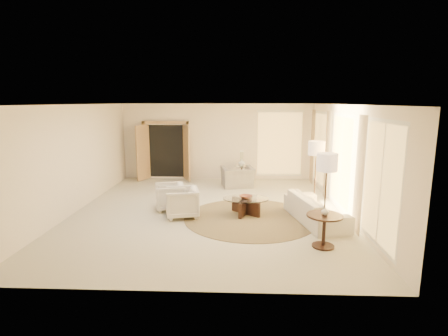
{
  "coord_description": "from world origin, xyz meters",
  "views": [
    {
      "loc": [
        0.78,
        -8.88,
        2.87
      ],
      "look_at": [
        0.4,
        0.4,
        1.1
      ],
      "focal_mm": 28.0,
      "sensor_mm": 36.0,
      "label": 1
    }
  ],
  "objects_px": {
    "armchair_right": "(182,201)",
    "end_vase": "(325,211)",
    "side_table": "(242,173)",
    "coffee_table": "(246,204)",
    "floor_lamp_near": "(316,151)",
    "bowl": "(246,197)",
    "side_vase": "(242,163)",
    "sofa": "(315,209)",
    "armchair_left": "(170,195)",
    "end_table": "(324,225)",
    "accent_chair": "(238,174)",
    "floor_lamp_far": "(327,166)"
  },
  "relations": [
    {
      "from": "armchair_right",
      "to": "end_vase",
      "type": "bearing_deg",
      "value": 48.68
    },
    {
      "from": "side_table",
      "to": "end_vase",
      "type": "height_order",
      "value": "end_vase"
    },
    {
      "from": "coffee_table",
      "to": "armchair_right",
      "type": "bearing_deg",
      "value": -171.54
    },
    {
      "from": "end_vase",
      "to": "coffee_table",
      "type": "bearing_deg",
      "value": 127.27
    },
    {
      "from": "floor_lamp_near",
      "to": "bowl",
      "type": "distance_m",
      "value": 2.34
    },
    {
      "from": "side_vase",
      "to": "sofa",
      "type": "bearing_deg",
      "value": -66.78
    },
    {
      "from": "sofa",
      "to": "armchair_left",
      "type": "distance_m",
      "value": 3.81
    },
    {
      "from": "end_table",
      "to": "armchair_right",
      "type": "bearing_deg",
      "value": 150.71
    },
    {
      "from": "floor_lamp_near",
      "to": "side_vase",
      "type": "relative_size",
      "value": 6.98
    },
    {
      "from": "side_table",
      "to": "end_vase",
      "type": "xyz_separation_m",
      "value": [
        1.59,
        -5.61,
        0.38
      ]
    },
    {
      "from": "coffee_table",
      "to": "side_vase",
      "type": "xyz_separation_m",
      "value": [
        -0.08,
        3.62,
        0.46
      ]
    },
    {
      "from": "sofa",
      "to": "bowl",
      "type": "height_order",
      "value": "sofa"
    },
    {
      "from": "end_table",
      "to": "floor_lamp_near",
      "type": "xyz_separation_m",
      "value": [
        0.4,
        2.78,
        1.09
      ]
    },
    {
      "from": "armchair_left",
      "to": "accent_chair",
      "type": "xyz_separation_m",
      "value": [
        1.82,
        2.62,
        0.07
      ]
    },
    {
      "from": "side_vase",
      "to": "floor_lamp_near",
      "type": "bearing_deg",
      "value": -54.86
    },
    {
      "from": "armchair_right",
      "to": "side_vase",
      "type": "height_order",
      "value": "side_vase"
    },
    {
      "from": "armchair_left",
      "to": "floor_lamp_far",
      "type": "bearing_deg",
      "value": 50.31
    },
    {
      "from": "side_table",
      "to": "armchair_right",
      "type": "bearing_deg",
      "value": -111.68
    },
    {
      "from": "sofa",
      "to": "side_vase",
      "type": "xyz_separation_m",
      "value": [
        -1.75,
        4.08,
        0.41
      ]
    },
    {
      "from": "side_table",
      "to": "floor_lamp_far",
      "type": "height_order",
      "value": "floor_lamp_far"
    },
    {
      "from": "sofa",
      "to": "end_vase",
      "type": "bearing_deg",
      "value": 161.8
    },
    {
      "from": "armchair_left",
      "to": "floor_lamp_far",
      "type": "height_order",
      "value": "floor_lamp_far"
    },
    {
      "from": "accent_chair",
      "to": "bowl",
      "type": "relative_size",
      "value": 3.35
    },
    {
      "from": "sofa",
      "to": "bowl",
      "type": "xyz_separation_m",
      "value": [
        -1.68,
        0.46,
        0.15
      ]
    },
    {
      "from": "armchair_left",
      "to": "side_vase",
      "type": "bearing_deg",
      "value": 134.25
    },
    {
      "from": "sofa",
      "to": "side_vase",
      "type": "height_order",
      "value": "side_vase"
    },
    {
      "from": "coffee_table",
      "to": "bowl",
      "type": "distance_m",
      "value": 0.2
    },
    {
      "from": "coffee_table",
      "to": "side_table",
      "type": "xyz_separation_m",
      "value": [
        -0.08,
        3.62,
        0.09
      ]
    },
    {
      "from": "sofa",
      "to": "bowl",
      "type": "bearing_deg",
      "value": 62.3
    },
    {
      "from": "armchair_left",
      "to": "end_table",
      "type": "distance_m",
      "value": 4.26
    },
    {
      "from": "side_table",
      "to": "armchair_left",
      "type": "bearing_deg",
      "value": -121.05
    },
    {
      "from": "coffee_table",
      "to": "floor_lamp_near",
      "type": "distance_m",
      "value": 2.43
    },
    {
      "from": "armchair_left",
      "to": "end_table",
      "type": "bearing_deg",
      "value": 41.89
    },
    {
      "from": "floor_lamp_near",
      "to": "bowl",
      "type": "bearing_deg",
      "value": -157.54
    },
    {
      "from": "accent_chair",
      "to": "armchair_right",
      "type": "bearing_deg",
      "value": 54.74
    },
    {
      "from": "coffee_table",
      "to": "sofa",
      "type": "bearing_deg",
      "value": -15.46
    },
    {
      "from": "armchair_left",
      "to": "floor_lamp_far",
      "type": "relative_size",
      "value": 0.43
    },
    {
      "from": "sofa",
      "to": "accent_chair",
      "type": "relative_size",
      "value": 2.06
    },
    {
      "from": "accent_chair",
      "to": "end_table",
      "type": "distance_m",
      "value": 5.27
    },
    {
      "from": "end_table",
      "to": "side_vase",
      "type": "bearing_deg",
      "value": 105.84
    },
    {
      "from": "armchair_left",
      "to": "bowl",
      "type": "relative_size",
      "value": 2.47
    },
    {
      "from": "end_table",
      "to": "bowl",
      "type": "height_order",
      "value": "end_table"
    },
    {
      "from": "bowl",
      "to": "sofa",
      "type": "bearing_deg",
      "value": -15.46
    },
    {
      "from": "side_table",
      "to": "bowl",
      "type": "height_order",
      "value": "side_table"
    },
    {
      "from": "accent_chair",
      "to": "bowl",
      "type": "distance_m",
      "value": 2.99
    },
    {
      "from": "sofa",
      "to": "armchair_left",
      "type": "xyz_separation_m",
      "value": [
        -3.72,
        0.82,
        0.07
      ]
    },
    {
      "from": "sofa",
      "to": "side_table",
      "type": "distance_m",
      "value": 4.44
    },
    {
      "from": "floor_lamp_far",
      "to": "side_vase",
      "type": "xyz_separation_m",
      "value": [
        -1.74,
        4.99,
        -0.81
      ]
    },
    {
      "from": "armchair_right",
      "to": "end_table",
      "type": "height_order",
      "value": "armchair_right"
    },
    {
      "from": "sofa",
      "to": "accent_chair",
      "type": "xyz_separation_m",
      "value": [
        -1.89,
        3.44,
        0.14
      ]
    }
  ]
}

